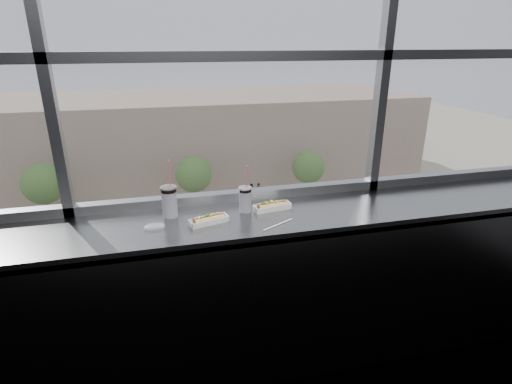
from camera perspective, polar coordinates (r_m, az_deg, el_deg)
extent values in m
plane|color=black|center=(2.89, -3.03, -11.30)|extent=(6.00, 0.00, 6.00)
cube|color=gray|center=(2.40, -2.00, -4.19)|extent=(6.00, 0.55, 0.06)
cube|color=gray|center=(2.47, -0.55, -17.70)|extent=(6.00, 0.04, 1.04)
cube|color=white|center=(2.32, -6.74, -4.39)|extent=(0.24, 0.13, 0.01)
cube|color=white|center=(2.31, -6.75, -4.04)|extent=(0.24, 0.13, 0.03)
cylinder|color=#DFB06C|center=(2.31, -6.76, -3.90)|extent=(0.18, 0.08, 0.04)
cylinder|color=brown|center=(2.31, -6.77, -3.66)|extent=(0.18, 0.07, 0.03)
cube|color=white|center=(2.49, 2.34, -2.46)|extent=(0.24, 0.11, 0.01)
cube|color=white|center=(2.48, 2.34, -2.12)|extent=(0.24, 0.11, 0.03)
cylinder|color=#DFB06C|center=(2.48, 2.35, -1.97)|extent=(0.19, 0.06, 0.04)
cylinder|color=brown|center=(2.47, 2.35, -1.74)|extent=(0.19, 0.05, 0.03)
cylinder|color=white|center=(2.42, -12.25, -1.45)|extent=(0.09, 0.09, 0.18)
cylinder|color=black|center=(2.39, -12.40, 0.30)|extent=(0.09, 0.09, 0.02)
cylinder|color=silver|center=(2.38, -12.42, 0.63)|extent=(0.10, 0.10, 0.01)
cylinder|color=#E15265|center=(2.35, -12.26, 2.43)|extent=(0.01, 0.05, 0.19)
cylinder|color=white|center=(2.43, -1.56, -1.14)|extent=(0.07, 0.07, 0.15)
cylinder|color=black|center=(2.41, -1.57, 0.32)|extent=(0.08, 0.08, 0.02)
cylinder|color=silver|center=(2.41, -1.57, 0.59)|extent=(0.08, 0.08, 0.01)
cylinder|color=#E15265|center=(2.38, -1.31, 2.08)|extent=(0.01, 0.04, 0.16)
cylinder|color=white|center=(2.28, 3.16, -4.68)|extent=(0.20, 0.11, 0.01)
ellipsoid|color=silver|center=(2.31, -14.32, -4.77)|extent=(0.11, 0.08, 0.03)
plane|color=#BCAE94|center=(47.74, -12.85, 4.46)|extent=(120.00, 120.00, 0.00)
cube|color=black|center=(25.94, -11.16, -9.77)|extent=(80.00, 10.00, 0.06)
cube|color=#BCAE94|center=(33.10, -11.99, -2.84)|extent=(80.00, 6.00, 0.04)
cube|color=tan|center=(41.42, -13.05, 7.69)|extent=(50.00, 14.00, 8.00)
imported|color=navy|center=(26.21, 21.34, -7.96)|extent=(2.83, 6.18, 2.02)
imported|color=#BB0804|center=(29.05, -8.79, -3.66)|extent=(2.82, 6.48, 2.14)
imported|color=brown|center=(22.11, -6.19, -12.30)|extent=(2.77, 5.92, 1.93)
imported|color=beige|center=(23.32, 8.01, -10.24)|extent=(3.11, 6.47, 2.09)
imported|color=black|center=(30.08, -28.05, -5.20)|extent=(3.23, 6.52, 2.10)
imported|color=white|center=(32.23, 13.27, -1.34)|extent=(3.32, 7.00, 2.27)
imported|color=#66605B|center=(33.45, -0.65, 0.00)|extent=(0.74, 0.99, 2.23)
imported|color=#66605B|center=(34.30, 0.34, 0.28)|extent=(0.86, 0.64, 1.93)
imported|color=#66605B|center=(33.27, -24.03, -2.35)|extent=(0.63, 0.84, 1.89)
imported|color=#66605B|center=(32.82, -11.85, -1.20)|extent=(0.84, 0.63, 1.89)
cylinder|color=#47382B|center=(33.77, -27.51, -2.30)|extent=(0.23, 0.23, 2.29)
sphere|color=#568C35|center=(33.08, -28.11, 1.04)|extent=(3.05, 3.05, 3.05)
cylinder|color=#47382B|center=(32.77, -8.70, -0.82)|extent=(0.22, 0.22, 2.18)
sphere|color=#568C35|center=(32.10, -8.90, 2.50)|extent=(2.91, 2.91, 2.91)
cylinder|color=#47382B|center=(34.87, 7.35, 0.53)|extent=(0.21, 0.21, 2.10)
sphere|color=#568C35|center=(34.26, 7.50, 3.54)|extent=(2.79, 2.79, 2.79)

